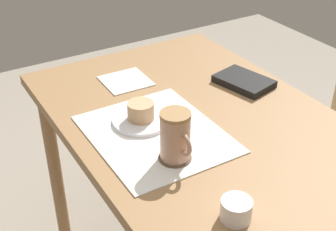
# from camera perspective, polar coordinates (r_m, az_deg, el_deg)

# --- Properties ---
(dining_table) EXTENTS (1.09, 0.75, 0.75)m
(dining_table) POSITION_cam_1_polar(r_m,az_deg,el_deg) (1.44, 3.53, -3.25)
(dining_table) COLOR #997047
(dining_table) RESTS_ON ground_plane
(placemat) EXTENTS (0.41, 0.34, 0.00)m
(placemat) POSITION_cam_1_polar(r_m,az_deg,el_deg) (1.31, -1.50, -2.26)
(placemat) COLOR white
(placemat) RESTS_ON dining_table
(pastry_plate) EXTENTS (0.17, 0.17, 0.01)m
(pastry_plate) POSITION_cam_1_polar(r_m,az_deg,el_deg) (1.36, -3.29, -0.57)
(pastry_plate) COLOR white
(pastry_plate) RESTS_ON placemat
(pastry) EXTENTS (0.08, 0.08, 0.05)m
(pastry) POSITION_cam_1_polar(r_m,az_deg,el_deg) (1.34, -3.33, 0.58)
(pastry) COLOR tan
(pastry) RESTS_ON pastry_plate
(coffee_coaster) EXTENTS (0.09, 0.09, 0.00)m
(coffee_coaster) POSITION_cam_1_polar(r_m,az_deg,el_deg) (1.21, 0.86, -5.13)
(coffee_coaster) COLOR brown
(coffee_coaster) RESTS_ON placemat
(coffee_mug) EXTENTS (0.11, 0.08, 0.13)m
(coffee_mug) POSITION_cam_1_polar(r_m,az_deg,el_deg) (1.17, 0.94, -2.50)
(coffee_mug) COLOR tan
(coffee_mug) RESTS_ON coffee_coaster
(paper_napkin) EXTENTS (0.15, 0.15, 0.00)m
(paper_napkin) POSITION_cam_1_polar(r_m,az_deg,el_deg) (1.59, -5.17, 4.22)
(paper_napkin) COLOR white
(paper_napkin) RESTS_ON dining_table
(sugar_bowl) EXTENTS (0.07, 0.07, 0.05)m
(sugar_bowl) POSITION_cam_1_polar(r_m,az_deg,el_deg) (1.05, 8.30, -11.31)
(sugar_bowl) COLOR white
(sugar_bowl) RESTS_ON dining_table
(small_book) EXTENTS (0.20, 0.16, 0.02)m
(small_book) POSITION_cam_1_polar(r_m,az_deg,el_deg) (1.58, 9.23, 4.14)
(small_book) COLOR black
(small_book) RESTS_ON dining_table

